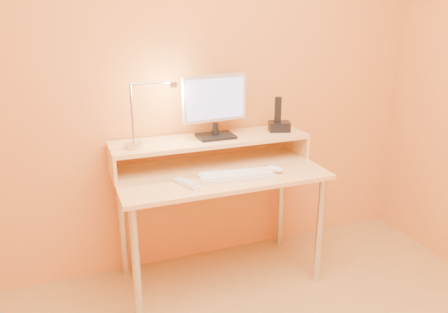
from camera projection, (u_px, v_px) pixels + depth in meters
name	position (u px, v px, depth m)	size (l,w,h in m)	color
wall_back	(201.00, 73.00, 2.66)	(3.00, 0.04, 2.50)	orange
desk_leg_fl	(136.00, 267.00, 2.26)	(0.04, 0.04, 0.69)	silver
desk_leg_fr	(319.00, 231.00, 2.63)	(0.04, 0.04, 0.69)	silver
desk_leg_bl	(122.00, 225.00, 2.71)	(0.04, 0.04, 0.69)	silver
desk_leg_br	(281.00, 199.00, 3.07)	(0.04, 0.04, 0.69)	silver
desk_lower	(219.00, 173.00, 2.55)	(1.20, 0.60, 0.03)	#EEB76B
shelf_riser_left	(112.00, 164.00, 2.46)	(0.02, 0.30, 0.14)	#EEB76B
shelf_riser_right	(296.00, 143.00, 2.86)	(0.02, 0.30, 0.14)	#EEB76B
desk_shelf	(211.00, 140.00, 2.63)	(1.20, 0.30, 0.03)	#EEB76B
monitor_foot	(216.00, 136.00, 2.64)	(0.22, 0.16, 0.02)	black
monitor_neck	(216.00, 129.00, 2.62)	(0.04, 0.04, 0.07)	black
monitor_panel	(215.00, 98.00, 2.57)	(0.40, 0.04, 0.27)	silver
monitor_back	(213.00, 98.00, 2.59)	(0.36, 0.01, 0.23)	black
monitor_screen	(216.00, 99.00, 2.56)	(0.36, 0.00, 0.24)	#989FDB
lamp_base	(134.00, 145.00, 2.45)	(0.10, 0.10, 0.03)	silver
lamp_post	(132.00, 114.00, 2.39)	(0.01, 0.01, 0.33)	silver
lamp_arm	(152.00, 83.00, 2.38)	(0.01, 0.01, 0.24)	silver
lamp_head	(174.00, 84.00, 2.42)	(0.04, 0.04, 0.03)	silver
lamp_bulb	(174.00, 87.00, 2.43)	(0.03, 0.03, 0.00)	#FFEAC6
phone_dock	(279.00, 126.00, 2.77)	(0.13, 0.10, 0.06)	black
phone_handset	(278.00, 110.00, 2.73)	(0.04, 0.03, 0.16)	black
phone_led	(289.00, 128.00, 2.74)	(0.01, 0.00, 0.04)	#1E26FF
keyboard	(237.00, 176.00, 2.44)	(0.42, 0.13, 0.02)	silver
mouse	(275.00, 169.00, 2.53)	(0.06, 0.11, 0.04)	white
remote_control	(186.00, 184.00, 2.34)	(0.05, 0.18, 0.02)	silver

